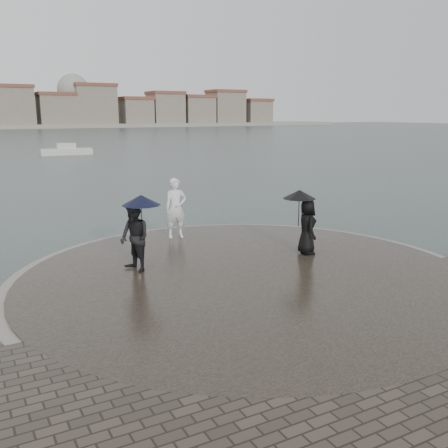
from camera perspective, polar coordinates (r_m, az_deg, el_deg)
ground at (r=10.81m, az=12.54°, el=-12.44°), size 400.00×400.00×0.00m
kerb_ring at (r=13.37m, az=2.68°, el=-6.47°), size 12.50×12.50×0.32m
quay_tip at (r=13.37m, az=2.68°, el=-6.39°), size 11.90×11.90×0.36m
statue at (r=16.95m, az=-5.53°, el=1.82°), size 0.81×0.60×2.03m
visitor_left at (r=13.46m, az=-10.03°, el=-0.64°), size 1.23×1.15×2.04m
visitor_right at (r=15.07m, az=9.24°, el=0.67°), size 1.12×1.06×1.95m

